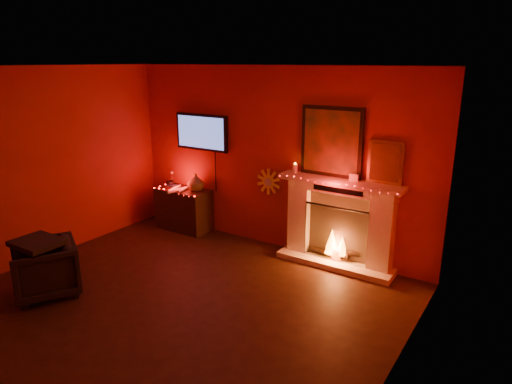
% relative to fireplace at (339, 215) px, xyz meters
% --- Properties ---
extents(room, '(5.00, 5.00, 5.00)m').
position_rel_fireplace_xyz_m(room, '(-1.14, -2.39, 0.63)').
color(room, black).
rests_on(room, ground).
extents(floor, '(5.00, 5.00, 0.00)m').
position_rel_fireplace_xyz_m(floor, '(-1.14, -2.39, -0.72)').
color(floor, black).
rests_on(floor, ground).
extents(fireplace, '(1.72, 0.40, 2.18)m').
position_rel_fireplace_xyz_m(fireplace, '(0.00, 0.00, 0.00)').
color(fireplace, beige).
rests_on(fireplace, floor).
extents(tv, '(1.00, 0.07, 1.24)m').
position_rel_fireplace_xyz_m(tv, '(-2.44, 0.06, 0.92)').
color(tv, black).
rests_on(tv, room).
extents(sunburst_clock, '(0.40, 0.03, 0.40)m').
position_rel_fireplace_xyz_m(sunburst_clock, '(-1.19, 0.09, 0.28)').
color(sunburst_clock, yellow).
rests_on(sunburst_clock, room).
extents(console_table, '(0.92, 0.58, 0.99)m').
position_rel_fireplace_xyz_m(console_table, '(-2.71, -0.13, -0.33)').
color(console_table, black).
rests_on(console_table, floor).
extents(armchair, '(0.98, 0.98, 0.66)m').
position_rel_fireplace_xyz_m(armchair, '(-2.62, -2.75, -0.39)').
color(armchair, black).
rests_on(armchair, floor).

